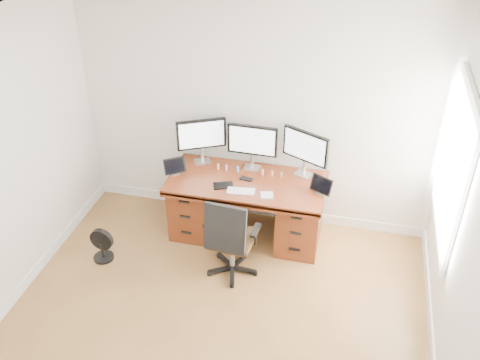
% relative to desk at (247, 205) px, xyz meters
% --- Properties ---
extents(ground, '(4.50, 4.50, 0.00)m').
position_rel_desk_xyz_m(ground, '(0.00, -1.83, -0.40)').
color(ground, brown).
rests_on(ground, ground).
extents(back_wall, '(4.00, 0.10, 2.70)m').
position_rel_desk_xyz_m(back_wall, '(0.00, 0.42, 0.95)').
color(back_wall, silver).
rests_on(back_wall, ground).
extents(right_wall, '(0.10, 4.50, 2.70)m').
position_rel_desk_xyz_m(right_wall, '(2.00, -1.72, 0.95)').
color(right_wall, silver).
rests_on(right_wall, ground).
extents(desk, '(1.70, 0.80, 0.75)m').
position_rel_desk_xyz_m(desk, '(0.00, 0.00, 0.00)').
color(desk, '#5C2612').
rests_on(desk, ground).
extents(office_chair, '(0.56, 0.55, 0.96)m').
position_rel_desk_xyz_m(office_chair, '(-0.01, -0.69, -0.09)').
color(office_chair, black).
rests_on(office_chair, ground).
extents(floor_fan, '(0.26, 0.22, 0.38)m').
position_rel_desk_xyz_m(floor_fan, '(-1.42, -0.79, -0.22)').
color(floor_fan, black).
rests_on(floor_fan, ground).
extents(monitor_left, '(0.51, 0.28, 0.53)m').
position_rel_desk_xyz_m(monitor_left, '(-0.58, 0.24, 0.68)').
color(monitor_left, silver).
rests_on(monitor_left, desk).
extents(monitor_center, '(0.55, 0.14, 0.53)m').
position_rel_desk_xyz_m(monitor_center, '(-0.00, 0.24, 0.68)').
color(monitor_center, silver).
rests_on(monitor_center, desk).
extents(monitor_right, '(0.51, 0.27, 0.53)m').
position_rel_desk_xyz_m(monitor_right, '(0.58, 0.24, 0.68)').
color(monitor_right, silver).
rests_on(monitor_right, desk).
extents(tablet_left, '(0.23, 0.19, 0.19)m').
position_rel_desk_xyz_m(tablet_left, '(-0.80, -0.08, 0.43)').
color(tablet_left, silver).
rests_on(tablet_left, desk).
extents(tablet_right, '(0.24, 0.17, 0.19)m').
position_rel_desk_xyz_m(tablet_right, '(0.80, -0.08, 0.43)').
color(tablet_right, silver).
rests_on(tablet_right, desk).
extents(keyboard, '(0.30, 0.16, 0.01)m').
position_rel_desk_xyz_m(keyboard, '(-0.01, -0.25, 0.36)').
color(keyboard, white).
rests_on(keyboard, desk).
extents(trackpad, '(0.16, 0.16, 0.01)m').
position_rel_desk_xyz_m(trackpad, '(0.27, -0.25, 0.35)').
color(trackpad, silver).
rests_on(trackpad, desk).
extents(drawing_tablet, '(0.25, 0.20, 0.01)m').
position_rel_desk_xyz_m(drawing_tablet, '(-0.22, -0.19, 0.35)').
color(drawing_tablet, black).
rests_on(drawing_tablet, desk).
extents(phone, '(0.14, 0.08, 0.01)m').
position_rel_desk_xyz_m(phone, '(-0.01, -0.00, 0.35)').
color(phone, black).
rests_on(phone, desk).
extents(figurine_yellow, '(0.03, 0.03, 0.07)m').
position_rel_desk_xyz_m(figurine_yellow, '(-0.36, 0.12, 0.39)').
color(figurine_yellow, '#CCBA6F').
rests_on(figurine_yellow, desk).
extents(figurine_purple, '(0.03, 0.03, 0.07)m').
position_rel_desk_xyz_m(figurine_purple, '(-0.27, 0.12, 0.39)').
color(figurine_purple, '#8D61CC').
rests_on(figurine_purple, desk).
extents(figurine_blue, '(0.03, 0.03, 0.07)m').
position_rel_desk_xyz_m(figurine_blue, '(-0.13, 0.12, 0.39)').
color(figurine_blue, '#6799E5').
rests_on(figurine_blue, desk).
extents(figurine_pink, '(0.03, 0.03, 0.07)m').
position_rel_desk_xyz_m(figurine_pink, '(0.14, 0.12, 0.39)').
color(figurine_pink, pink).
rests_on(figurine_pink, desk).
extents(figurine_orange, '(0.03, 0.03, 0.07)m').
position_rel_desk_xyz_m(figurine_orange, '(0.25, 0.12, 0.39)').
color(figurine_orange, '#F18D4A').
rests_on(figurine_orange, desk).
extents(figurine_brown, '(0.03, 0.03, 0.07)m').
position_rel_desk_xyz_m(figurine_brown, '(0.35, 0.12, 0.39)').
color(figurine_brown, brown).
rests_on(figurine_brown, desk).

